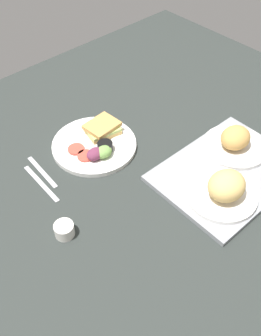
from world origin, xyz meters
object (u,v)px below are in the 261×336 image
Objects in this scene: fork at (42,172)px; espresso_cup at (64,230)px; plate_with_salad at (96,143)px; bread_plate_far at (224,189)px; bread_plate_near at (235,142)px; knife at (41,183)px; serving_tray at (227,172)px.

espresso_cup is at bearing -15.74° from fork.
espresso_cup is at bearing 37.12° from plate_with_salad.
bread_plate_far is 1.27× the size of fork.
knife is at bearing -29.41° from bread_plate_near.
bread_plate_near is 64.19cm from fork.
plate_with_salad is at bearing -73.64° from bread_plate_far.
fork is 0.89× the size of knife.
bread_plate_near is at bearing 169.65° from espresso_cup.
knife is at bearing -33.58° from fork.
bread_plate_near is at bearing 134.36° from plate_with_salad.
bread_plate_far is 45.95cm from plate_with_salad.
espresso_cup is (29.08, 22.01, 0.31)cm from plate_with_salad.
bread_plate_near is at bearing -151.42° from bread_plate_far.
fork is (53.19, -35.68, -4.27)cm from bread_plate_near.
plate_with_salad is at bearing 86.63° from fork.
bread_plate_near is 62.68cm from espresso_cup.
plate_with_salad reaches higher than fork.
bread_plate_far is 56.18cm from knife.
serving_tray is at bearing 27.84° from bread_plate_near.
serving_tray is 8.04× the size of espresso_cup.
bread_plate_near is 1.26× the size of fork.
serving_tray is at bearing -150.72° from bread_plate_far.
plate_with_salad is 20.85cm from fork.
bread_plate_far reaches higher than knife.
espresso_cup is at bearing -17.46° from serving_tray.
bread_plate_far is at bearing 29.28° from serving_tray.
plate_with_salad is (22.89, -38.36, 0.89)cm from serving_tray.
bread_plate_far is at bearing 42.59° from knife.
fork is at bearing -43.11° from serving_tray.
bread_plate_far is (19.63, 10.69, 0.67)cm from bread_plate_near.
bread_plate_near is at bearing 59.44° from fork.
knife is (36.56, -42.37, -4.94)cm from bread_plate_far.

